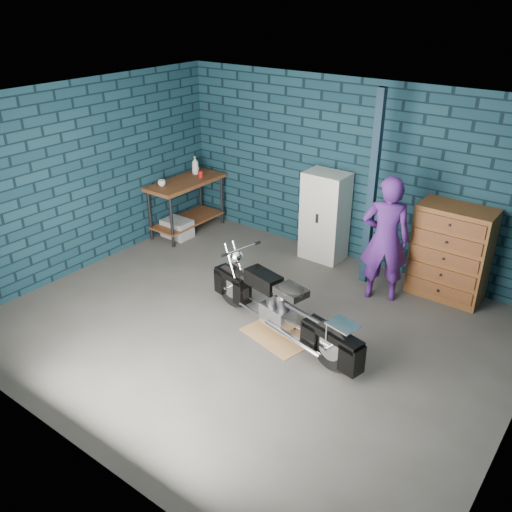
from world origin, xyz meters
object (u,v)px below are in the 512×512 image
at_px(motorcycle, 281,303).
at_px(locker, 325,217).
at_px(tool_chest, 450,253).
at_px(storage_bin, 177,228).
at_px(workbench, 187,206).
at_px(person, 385,239).

distance_m(motorcycle, locker, 2.25).
distance_m(locker, tool_chest, 1.92).
height_order(storage_bin, locker, locker).
height_order(workbench, motorcycle, same).
bearing_deg(motorcycle, locker, 120.17).
bearing_deg(locker, workbench, -167.95).
relative_size(storage_bin, tool_chest, 0.37).
relative_size(person, locker, 1.25).
height_order(motorcycle, tool_chest, tool_chest).
distance_m(workbench, tool_chest, 4.34).
relative_size(workbench, motorcycle, 0.68).
height_order(workbench, tool_chest, tool_chest).
bearing_deg(workbench, storage_bin, -85.99).
bearing_deg(motorcycle, workbench, 164.68).
bearing_deg(workbench, person, -1.05).
distance_m(person, tool_chest, 0.92).
xyz_separation_m(motorcycle, storage_bin, (-3.03, 1.34, -0.30)).
bearing_deg(storage_bin, workbench, 94.01).
bearing_deg(storage_bin, person, 3.49).
height_order(person, locker, person).
xyz_separation_m(motorcycle, tool_chest, (1.25, 2.13, 0.19)).
relative_size(workbench, person, 0.81).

